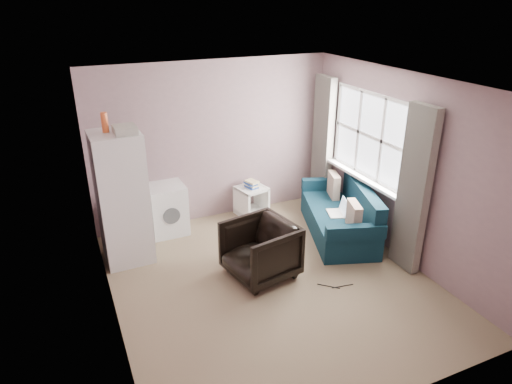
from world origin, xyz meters
The scene contains 8 objects.
room centered at (0.02, 0.01, 1.25)m, with size 3.84×4.24×2.54m.
armchair centered at (-0.07, 0.20, 0.41)m, with size 0.79×0.74×0.82m, color black.
fridge centered at (-1.55, 1.33, 0.91)m, with size 0.64×0.63×2.04m.
washing_machine centered at (-0.86, 1.85, 0.40)m, with size 0.55×0.56×0.77m.
side_table centered at (0.54, 1.88, 0.28)m, with size 0.52×0.52×0.60m.
sofa centered at (1.52, 0.72, 0.29)m, with size 1.34×1.95×0.80m.
window_dressing centered at (1.78, 0.70, 1.11)m, with size 0.17×2.62×2.18m.
floor_cables centered at (0.69, -0.42, 0.01)m, with size 0.41×0.21×0.01m.
Camera 1 is at (-2.16, -4.35, 3.38)m, focal length 32.00 mm.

